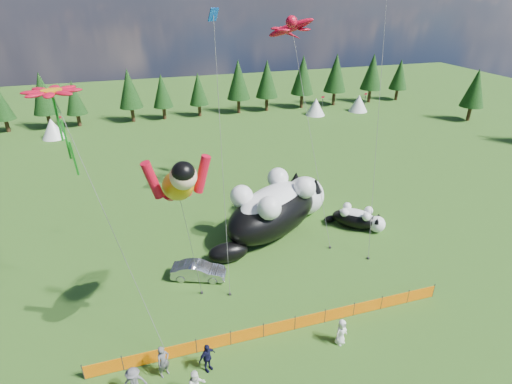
% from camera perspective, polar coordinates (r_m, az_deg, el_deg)
% --- Properties ---
extents(ground, '(160.00, 160.00, 0.00)m').
position_cam_1_polar(ground, '(27.66, 1.12, -15.22)').
color(ground, '#17390A').
rests_on(ground, ground).
extents(safety_fence, '(22.06, 0.06, 1.10)m').
position_cam_1_polar(safety_fence, '(25.27, 3.35, -18.71)').
color(safety_fence, '#262626').
rests_on(safety_fence, ground).
extents(tree_line, '(90.00, 4.00, 8.00)m').
position_cam_1_polar(tree_line, '(66.43, -11.28, 13.68)').
color(tree_line, black).
rests_on(tree_line, ground).
extents(festival_tents, '(50.00, 3.20, 2.80)m').
position_cam_1_polar(festival_tents, '(64.33, -0.59, 11.37)').
color(festival_tents, white).
rests_on(festival_tents, ground).
extents(cat_large, '(11.96, 9.16, 4.80)m').
position_cam_1_polar(cat_large, '(33.60, 3.02, -2.14)').
color(cat_large, black).
rests_on(cat_large, ground).
extents(cat_small, '(4.44, 4.01, 1.93)m').
position_cam_1_polar(cat_small, '(35.71, 14.35, -3.66)').
color(cat_small, black).
rests_on(cat_small, ground).
extents(car, '(4.09, 2.63, 1.27)m').
position_cam_1_polar(car, '(29.32, -8.22, -11.09)').
color(car, '#B3B3B8').
rests_on(car, ground).
extents(spectator_a, '(0.86, 0.76, 1.98)m').
position_cam_1_polar(spectator_a, '(23.44, -13.10, -22.53)').
color(spectator_a, '#5A5A5F').
rests_on(spectator_a, ground).
extents(spectator_c, '(1.19, 0.97, 1.81)m').
position_cam_1_polar(spectator_c, '(23.34, -6.99, -22.43)').
color(spectator_c, black).
rests_on(spectator_c, ground).
extents(spectator_d, '(1.27, 0.69, 1.94)m').
position_cam_1_polar(spectator_d, '(22.96, -17.02, -24.64)').
color(spectator_d, '#5A5A5F').
rests_on(spectator_d, ground).
extents(spectator_e, '(0.99, 0.83, 1.72)m').
position_cam_1_polar(spectator_e, '(24.96, 12.07, -18.97)').
color(spectator_e, white).
rests_on(spectator_e, ground).
extents(superhero_kite, '(4.78, 5.91, 12.38)m').
position_cam_1_polar(superhero_kite, '(20.14, -11.16, 0.90)').
color(superhero_kite, orange).
rests_on(superhero_kite, ground).
extents(gecko_kite, '(6.36, 12.68, 18.27)m').
position_cam_1_polar(gecko_kite, '(35.74, 4.97, 22.33)').
color(gecko_kite, red).
rests_on(gecko_kite, ground).
extents(flower_kite, '(5.16, 5.92, 15.15)m').
position_cam_1_polar(flower_kite, '(21.96, -27.05, 12.22)').
color(flower_kite, red).
rests_on(flower_kite, ground).
extents(diamond_kite_a, '(1.05, 3.86, 18.11)m').
position_cam_1_polar(diamond_kite_a, '(24.54, -5.97, 21.86)').
color(diamond_kite_a, '#0B47A9').
rests_on(diamond_kite_a, ground).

